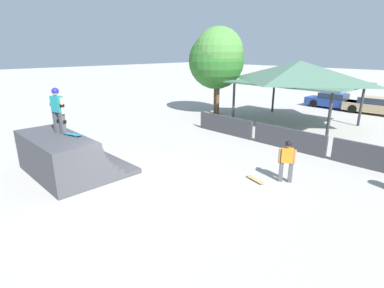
{
  "coord_description": "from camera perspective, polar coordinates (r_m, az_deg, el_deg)",
  "views": [
    {
      "loc": [
        8.41,
        -5.31,
        4.74
      ],
      "look_at": [
        -0.3,
        3.23,
        0.89
      ],
      "focal_mm": 28.0,
      "sensor_mm": 36.0,
      "label": 1
    }
  ],
  "objects": [
    {
      "name": "tree_beside_pavilion",
      "position": [
        22.63,
        5.11,
        17.06
      ],
      "size": [
        3.53,
        3.53,
        6.36
      ],
      "color": "brown",
      "rests_on": "ground"
    },
    {
      "name": "quarter_pipe_ramp",
      "position": [
        12.79,
        -23.06,
        -2.28
      ],
      "size": [
        4.11,
        3.32,
        1.61
      ],
      "color": "#424247",
      "rests_on": "ground"
    },
    {
      "name": "parked_car_tan",
      "position": [
        27.06,
        31.35,
        6.19
      ],
      "size": [
        4.27,
        1.83,
        1.27
      ],
      "rotation": [
        0.0,
        0.0,
        0.03
      ],
      "color": "tan",
      "rests_on": "ground"
    },
    {
      "name": "skateboard_on_deck",
      "position": [
        12.21,
        -21.68,
        1.71
      ],
      "size": [
        0.83,
        0.41,
        0.09
      ],
      "rotation": [
        0.0,
        0.0,
        0.27
      ],
      "color": "green",
      "rests_on": "quarter_pipe_ramp"
    },
    {
      "name": "tree_far_back",
      "position": [
        22.96,
        4.66,
        15.47
      ],
      "size": [
        4.09,
        4.09,
        5.99
      ],
      "color": "brown",
      "rests_on": "ground"
    },
    {
      "name": "barrier_fence",
      "position": [
        15.54,
        17.83,
        0.94
      ],
      "size": [
        11.92,
        0.12,
        1.05
      ],
      "color": "#3D3D42",
      "rests_on": "ground"
    },
    {
      "name": "pavilion_shelter",
      "position": [
        20.65,
        19.75,
        12.73
      ],
      "size": [
        7.45,
        5.92,
        4.09
      ],
      "color": "#2D2D33",
      "rests_on": "ground"
    },
    {
      "name": "skater_on_deck",
      "position": [
        12.6,
        -24.26,
        6.35
      ],
      "size": [
        0.76,
        0.37,
        1.77
      ],
      "rotation": [
        0.0,
        0.0,
        0.29
      ],
      "color": "#4C4C51",
      "rests_on": "quarter_pipe_ramp"
    },
    {
      "name": "parked_car_blue",
      "position": [
        28.14,
        25.4,
        7.4
      ],
      "size": [
        4.59,
        1.83,
        1.27
      ],
      "rotation": [
        0.0,
        0.0,
        -0.04
      ],
      "color": "navy",
      "rests_on": "ground"
    },
    {
      "name": "ground_plane",
      "position": [
        11.02,
        -11.11,
        -8.3
      ],
      "size": [
        160.0,
        160.0,
        0.0
      ],
      "primitive_type": "plane",
      "color": "#ADA8A0"
    },
    {
      "name": "bystander_walking",
      "position": [
        11.54,
        17.65,
        -2.55
      ],
      "size": [
        0.59,
        0.41,
        1.6
      ],
      "rotation": [
        0.0,
        0.0,
        3.69
      ],
      "color": "#4C4C51",
      "rests_on": "ground"
    },
    {
      "name": "skateboard_on_ground",
      "position": [
        11.64,
        11.9,
        -6.58
      ],
      "size": [
        0.87,
        0.42,
        0.09
      ],
      "rotation": [
        0.0,
        0.0,
        2.87
      ],
      "color": "red",
      "rests_on": "ground"
    }
  ]
}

